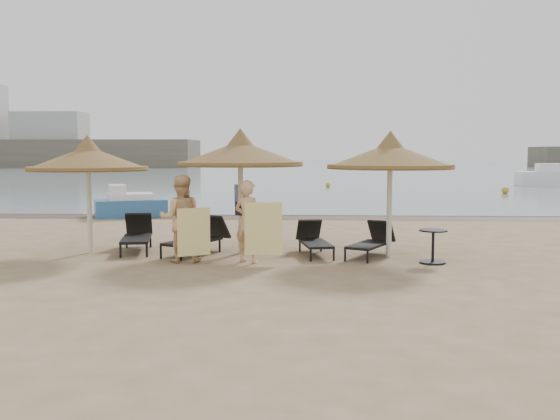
% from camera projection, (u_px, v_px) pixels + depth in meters
% --- Properties ---
extents(ground, '(160.00, 160.00, 0.00)m').
position_uv_depth(ground, '(217.00, 265.00, 13.10)').
color(ground, '#988162').
rests_on(ground, ground).
extents(sea, '(200.00, 140.00, 0.03)m').
position_uv_depth(sea, '(297.00, 167.00, 92.65)').
color(sea, slate).
rests_on(sea, ground).
extents(wet_sand_strip, '(200.00, 1.60, 0.01)m').
position_uv_depth(wet_sand_strip, '(256.00, 217.00, 22.45)').
color(wet_sand_strip, brown).
rests_on(wet_sand_strip, ground).
extents(far_shore, '(150.00, 54.80, 12.00)m').
position_uv_depth(far_shore, '(126.00, 147.00, 91.42)').
color(far_shore, '#6A624D').
rests_on(far_shore, ground).
extents(palapa_left, '(2.78, 2.78, 2.76)m').
position_uv_depth(palapa_left, '(88.00, 159.00, 14.42)').
color(palapa_left, silver).
rests_on(palapa_left, ground).
extents(palapa_center, '(2.93, 2.93, 2.91)m').
position_uv_depth(palapa_center, '(240.00, 154.00, 14.36)').
color(palapa_center, silver).
rests_on(palapa_center, ground).
extents(palapa_right, '(2.86, 2.86, 2.84)m').
position_uv_depth(palapa_right, '(390.00, 157.00, 13.92)').
color(palapa_right, silver).
rests_on(palapa_right, ground).
extents(lounger_far_left, '(1.00, 2.00, 0.86)m').
position_uv_depth(lounger_far_left, '(137.00, 234.00, 14.97)').
color(lounger_far_left, black).
rests_on(lounger_far_left, ground).
extents(lounger_near_left, '(1.43, 1.97, 0.85)m').
position_uv_depth(lounger_near_left, '(199.00, 237.00, 14.53)').
color(lounger_near_left, black).
rests_on(lounger_near_left, ground).
extents(lounger_near_right, '(0.89, 1.78, 0.76)m').
position_uv_depth(lounger_near_right, '(314.00, 239.00, 14.41)').
color(lounger_near_right, black).
rests_on(lounger_near_right, ground).
extents(lounger_far_right, '(1.29, 1.79, 0.77)m').
position_uv_depth(lounger_far_right, '(372.00, 241.00, 14.17)').
color(lounger_far_right, black).
rests_on(lounger_far_right, ground).
extents(side_table, '(0.59, 0.59, 0.72)m').
position_uv_depth(side_table, '(433.00, 247.00, 13.25)').
color(side_table, black).
rests_on(side_table, ground).
extents(person_left, '(1.09, 0.79, 2.17)m').
position_uv_depth(person_left, '(180.00, 212.00, 13.37)').
color(person_left, tan).
rests_on(person_left, ground).
extents(person_right, '(1.12, 1.00, 2.05)m').
position_uv_depth(person_right, '(248.00, 215.00, 13.25)').
color(person_right, tan).
rests_on(person_right, ground).
extents(towel_left, '(0.64, 0.36, 1.01)m').
position_uv_depth(towel_left, '(194.00, 232.00, 13.04)').
color(towel_left, yellow).
rests_on(towel_left, ground).
extents(towel_right, '(0.79, 0.06, 1.11)m').
position_uv_depth(towel_right, '(263.00, 229.00, 13.01)').
color(towel_right, yellow).
rests_on(towel_right, ground).
extents(bag_patterned, '(0.35, 0.16, 0.42)m').
position_uv_depth(bag_patterned, '(242.00, 193.00, 14.63)').
color(bag_patterned, silver).
rests_on(bag_patterned, ground).
extents(bag_dark, '(0.23, 0.15, 0.31)m').
position_uv_depth(bag_dark, '(240.00, 209.00, 14.32)').
color(bag_dark, black).
rests_on(bag_dark, ground).
extents(pedal_boat, '(2.87, 2.30, 1.16)m').
position_uv_depth(pedal_boat, '(130.00, 205.00, 22.73)').
color(pedal_boat, '#2E629A').
rests_on(pedal_boat, ground).
extents(buoy_left, '(0.34, 0.34, 0.34)m').
position_uv_depth(buoy_left, '(184.00, 190.00, 35.91)').
color(buoy_left, gold).
rests_on(buoy_left, ground).
extents(buoy_mid, '(0.32, 0.32, 0.32)m').
position_uv_depth(buoy_mid, '(328.00, 185.00, 41.21)').
color(buoy_mid, gold).
rests_on(buoy_mid, ground).
extents(buoy_right, '(0.41, 0.41, 0.41)m').
position_uv_depth(buoy_right, '(505.00, 190.00, 34.66)').
color(buoy_right, gold).
rests_on(buoy_right, ground).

